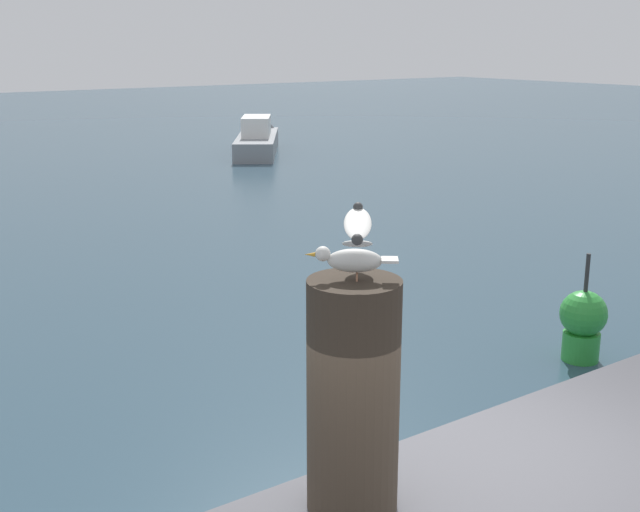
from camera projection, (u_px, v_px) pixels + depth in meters
mooring_post at (353, 397)px, 3.51m from camera, size 0.41×0.41×1.06m
seagull at (354, 249)px, 3.34m from camera, size 0.48×0.57×0.27m
boat_grey at (258, 139)px, 28.10m from camera, size 4.35×5.63×1.51m
channel_buoy at (583, 322)px, 9.65m from camera, size 0.56×0.56×1.33m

